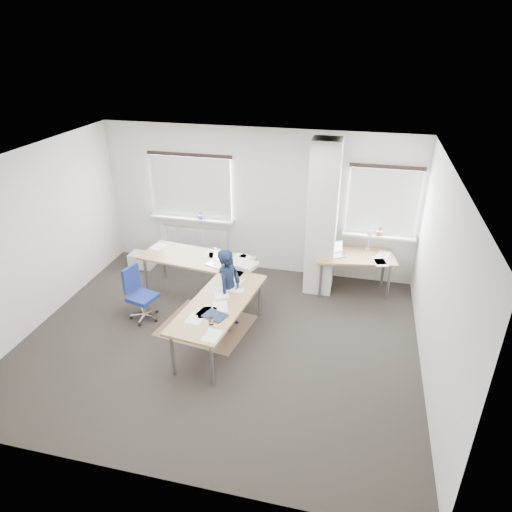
% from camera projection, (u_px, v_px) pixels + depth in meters
% --- Properties ---
extents(ground, '(6.00, 6.00, 0.00)m').
position_uv_depth(ground, '(220.00, 340.00, 7.12)').
color(ground, black).
rests_on(ground, ground).
extents(room_shell, '(6.04, 5.04, 2.82)m').
position_uv_depth(room_shell, '(237.00, 227.00, 6.69)').
color(room_shell, beige).
rests_on(room_shell, ground).
extents(floor_mat, '(1.53, 1.36, 0.01)m').
position_uv_depth(floor_mat, '(206.00, 325.00, 7.46)').
color(floor_mat, brown).
rests_on(floor_mat, ground).
extents(white_crate, '(0.48, 0.34, 0.29)m').
position_uv_depth(white_crate, '(142.00, 260.00, 9.26)').
color(white_crate, white).
rests_on(white_crate, ground).
extents(desk_main, '(2.41, 2.89, 0.96)m').
position_uv_depth(desk_main, '(210.00, 280.00, 7.41)').
color(desk_main, olive).
rests_on(desk_main, ground).
extents(desk_side, '(1.50, 0.93, 1.22)m').
position_uv_depth(desk_side, '(354.00, 257.00, 8.16)').
color(desk_side, olive).
rests_on(desk_side, ground).
extents(task_chair, '(0.52, 0.50, 0.93)m').
position_uv_depth(task_chair, '(142.00, 305.00, 7.55)').
color(task_chair, navy).
rests_on(task_chair, ground).
extents(person, '(0.42, 0.56, 1.38)m').
position_uv_depth(person, '(229.00, 290.00, 7.14)').
color(person, black).
rests_on(person, ground).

